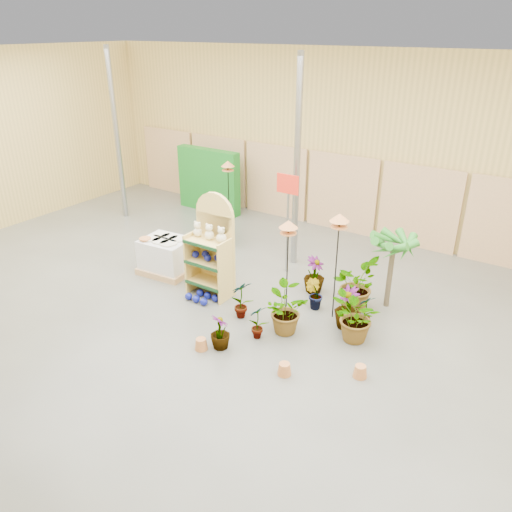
{
  "coord_description": "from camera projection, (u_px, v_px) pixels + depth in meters",
  "views": [
    {
      "loc": [
        5.02,
        -5.55,
        4.95
      ],
      "look_at": [
        0.3,
        1.5,
        1.0
      ],
      "focal_mm": 35.0,
      "sensor_mm": 36.0,
      "label": 1
    }
  ],
  "objects": [
    {
      "name": "room",
      "position": [
        222.0,
        200.0,
        8.55
      ],
      "size": [
        15.2,
        12.1,
        4.7
      ],
      "color": "#505047",
      "rests_on": "ground"
    },
    {
      "name": "display_shelf",
      "position": [
        213.0,
        249.0,
        9.79
      ],
      "size": [
        0.88,
        0.56,
        2.08
      ],
      "rotation": [
        0.0,
        0.0,
        0.02
      ],
      "color": "tan",
      "rests_on": "ground"
    },
    {
      "name": "teddy_bears",
      "position": [
        210.0,
        233.0,
        9.55
      ],
      "size": [
        0.76,
        0.19,
        0.32
      ],
      "color": "beige",
      "rests_on": "display_shelf"
    },
    {
      "name": "gazing_balls_shelf",
      "position": [
        209.0,
        257.0,
        9.74
      ],
      "size": [
        0.76,
        0.26,
        0.15
      ],
      "color": "navy",
      "rests_on": "display_shelf"
    },
    {
      "name": "gazing_balls_floor",
      "position": [
        202.0,
        297.0,
        9.8
      ],
      "size": [
        0.63,
        0.39,
        0.15
      ],
      "color": "navy",
      "rests_on": "ground"
    },
    {
      "name": "pallet_stack",
      "position": [
        166.0,
        256.0,
        10.82
      ],
      "size": [
        1.16,
        1.0,
        0.8
      ],
      "rotation": [
        0.0,
        0.0,
        0.09
      ],
      "color": "tan",
      "rests_on": "ground"
    },
    {
      "name": "charcoal_planters",
      "position": [
        218.0,
        224.0,
        12.22
      ],
      "size": [
        0.5,
        0.5,
        1.0
      ],
      "color": "black",
      "rests_on": "ground"
    },
    {
      "name": "trellis_stock",
      "position": [
        209.0,
        180.0,
        14.25
      ],
      "size": [
        2.0,
        0.3,
        1.8
      ],
      "primitive_type": "cube",
      "color": "#166A1B",
      "rests_on": "ground"
    },
    {
      "name": "offer_sign",
      "position": [
        288.0,
        204.0,
        10.33
      ],
      "size": [
        0.5,
        0.08,
        2.2
      ],
      "color": "gray",
      "rests_on": "ground"
    },
    {
      "name": "bird_table_front",
      "position": [
        288.0,
        227.0,
        8.78
      ],
      "size": [
        0.34,
        0.34,
        1.83
      ],
      "color": "black",
      "rests_on": "ground"
    },
    {
      "name": "bird_table_right",
      "position": [
        339.0,
        221.0,
        8.49
      ],
      "size": [
        0.34,
        0.34,
        2.04
      ],
      "color": "black",
      "rests_on": "ground"
    },
    {
      "name": "bird_table_back",
      "position": [
        228.0,
        166.0,
        12.5
      ],
      "size": [
        0.34,
        0.34,
        1.86
      ],
      "color": "black",
      "rests_on": "ground"
    },
    {
      "name": "palm",
      "position": [
        394.0,
        242.0,
        9.1
      ],
      "size": [
        0.7,
        0.7,
        1.59
      ],
      "color": "brown",
      "rests_on": "ground"
    },
    {
      "name": "potted_plant_0",
      "position": [
        241.0,
        299.0,
        9.13
      ],
      "size": [
        0.41,
        0.48,
        0.77
      ],
      "primitive_type": "imported",
      "rotation": [
        0.0,
        0.0,
        4.32
      ],
      "color": "#287721",
      "rests_on": "ground"
    },
    {
      "name": "potted_plant_2",
      "position": [
        283.0,
        310.0,
        8.67
      ],
      "size": [
        0.91,
        0.83,
        0.87
      ],
      "primitive_type": "imported",
      "rotation": [
        0.0,
        0.0,
        2.92
      ],
      "color": "#287721",
      "rests_on": "ground"
    },
    {
      "name": "potted_plant_3",
      "position": [
        347.0,
        308.0,
        8.82
      ],
      "size": [
        0.59,
        0.59,
        0.79
      ],
      "primitive_type": "imported",
      "rotation": [
        0.0,
        0.0,
        5.86
      ],
      "color": "#287721",
      "rests_on": "ground"
    },
    {
      "name": "potted_plant_4",
      "position": [
        366.0,
        310.0,
        8.89
      ],
      "size": [
        0.37,
        0.41,
        0.64
      ],
      "primitive_type": "imported",
      "rotation": [
        0.0,
        0.0,
        4.15
      ],
      "color": "#287721",
      "rests_on": "ground"
    },
    {
      "name": "potted_plant_5",
      "position": [
        314.0,
        294.0,
        9.46
      ],
      "size": [
        0.36,
        0.3,
        0.6
      ],
      "primitive_type": "imported",
      "rotation": [
        0.0,
        0.0,
        3.26
      ],
      "color": "#287721",
      "rests_on": "ground"
    },
    {
      "name": "potted_plant_6",
      "position": [
        355.0,
        284.0,
        9.39
      ],
      "size": [
        0.96,
        1.05,
        1.0
      ],
      "primitive_type": "imported",
      "rotation": [
        0.0,
        0.0,
        1.79
      ],
      "color": "#287721",
      "rests_on": "ground"
    },
    {
      "name": "potted_plant_7",
      "position": [
        220.0,
        332.0,
        8.29
      ],
      "size": [
        0.45,
        0.45,
        0.61
      ],
      "primitive_type": "imported",
      "rotation": [
        0.0,
        0.0,
        2.72
      ],
      "color": "#287721",
      "rests_on": "ground"
    },
    {
      "name": "potted_plant_8",
      "position": [
        258.0,
        321.0,
        8.55
      ],
      "size": [
        0.35,
        0.41,
        0.65
      ],
      "primitive_type": "imported",
      "rotation": [
        0.0,
        0.0,
        4.32
      ],
      "color": "#287721",
      "rests_on": "ground"
    },
    {
      "name": "potted_plant_10",
      "position": [
        356.0,
        318.0,
        8.39
      ],
      "size": [
        0.71,
        0.82,
        0.91
      ],
      "primitive_type": "imported",
      "rotation": [
        0.0,
        0.0,
        4.72
      ],
      "color": "#287721",
      "rests_on": "ground"
    },
    {
      "name": "potted_plant_11",
      "position": [
        314.0,
        275.0,
        10.02
      ],
      "size": [
        0.44,
        0.44,
        0.76
      ],
      "primitive_type": "imported",
      "rotation": [
        0.0,
        0.0,
        1.52
      ],
      "color": "#287721",
      "rests_on": "ground"
    }
  ]
}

